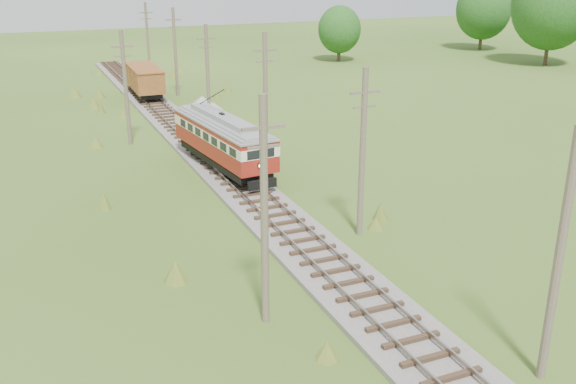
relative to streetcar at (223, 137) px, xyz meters
name	(u,v)px	position (x,y,z in m)	size (l,w,h in m)	color
railbed_main	(209,156)	(0.00, 3.45, -2.24)	(3.60, 96.00, 0.57)	#605B54
streetcar	(223,137)	(0.00, 0.00, 0.00)	(3.80, 11.31, 5.12)	black
gondola	(145,79)	(0.00, 25.93, -0.39)	(2.90, 8.30, 2.73)	black
gravel_pile	(204,103)	(4.21, 19.38, -1.87)	(3.30, 3.51, 1.20)	gray
utility_pole_r_1	(559,260)	(3.10, -25.55, 1.97)	(0.30, 0.30, 8.80)	brown
utility_pole_r_2	(362,152)	(3.30, -12.55, 1.99)	(1.60, 0.30, 8.60)	brown
utility_pole_r_3	(265,99)	(3.20, 0.45, 2.19)	(1.60, 0.30, 9.00)	brown
utility_pole_r_4	(208,74)	(3.00, 13.45, 1.89)	(1.60, 0.30, 8.40)	brown
utility_pole_r_5	(175,51)	(3.40, 26.45, 2.14)	(1.60, 0.30, 8.90)	brown
utility_pole_r_6	(148,39)	(3.20, 39.45, 2.04)	(1.60, 0.30, 8.70)	brown
utility_pole_l_a	(264,212)	(-4.20, -18.55, 2.19)	(1.60, 0.30, 9.00)	brown
utility_pole_l_b	(126,87)	(-4.50, 9.45, 1.99)	(1.60, 0.30, 8.60)	brown
tree_right_4	(553,5)	(54.00, 27.45, 5.31)	(10.50, 10.50, 13.53)	#38281C
tree_right_5	(484,9)	(56.00, 43.45, 3.76)	(8.40, 8.40, 10.82)	#38281C
tree_mid_b	(339,30)	(30.00, 41.45, 1.90)	(5.88, 5.88, 7.57)	#38281C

